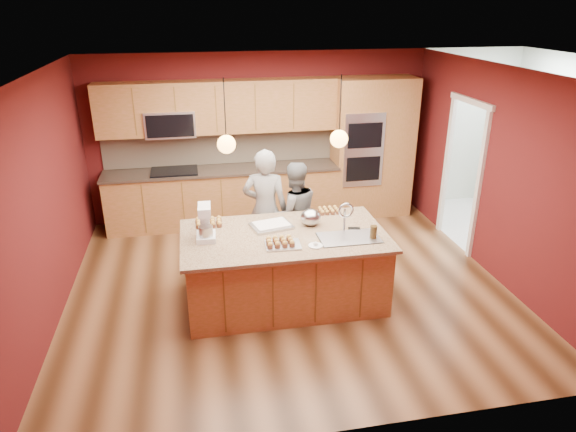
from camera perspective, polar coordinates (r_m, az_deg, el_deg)
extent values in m
plane|color=#422713|center=(6.74, -0.01, -7.66)|extent=(5.50, 5.50, 0.00)
plane|color=white|center=(5.85, -0.01, 15.78)|extent=(5.50, 5.50, 0.00)
plane|color=#541415|center=(8.53, -3.20, 8.76)|extent=(5.50, 0.00, 5.50)
plane|color=#541415|center=(3.96, 6.87, -8.80)|extent=(5.50, 0.00, 5.50)
plane|color=#541415|center=(6.29, -25.45, 1.33)|extent=(0.00, 5.00, 5.00)
plane|color=#541415|center=(7.18, 22.17, 4.37)|extent=(0.00, 5.00, 5.00)
cube|color=olive|center=(8.45, -7.16, 2.09)|extent=(3.70, 0.60, 0.90)
cube|color=#2C221C|center=(8.29, -7.31, 5.07)|extent=(3.74, 0.64, 0.04)
cube|color=#C2AD8F|center=(8.49, -7.55, 7.62)|extent=(3.70, 0.03, 0.56)
cube|color=olive|center=(8.18, -7.72, 11.93)|extent=(3.70, 0.36, 0.80)
cube|color=black|center=(8.27, -12.52, 4.87)|extent=(0.72, 0.52, 0.03)
cube|color=silver|center=(8.19, -12.94, 10.02)|extent=(0.76, 0.40, 0.40)
cube|color=olive|center=(8.65, 7.76, 7.42)|extent=(0.80, 0.60, 2.30)
cube|color=silver|center=(8.36, 8.41, 7.20)|extent=(0.66, 0.04, 1.20)
cube|color=olive|center=(8.87, 11.78, 7.54)|extent=(0.50, 0.60, 2.30)
plane|color=beige|center=(9.04, 21.81, -1.11)|extent=(2.60, 2.60, 0.00)
plane|color=beige|center=(9.15, 27.86, 7.13)|extent=(0.00, 2.70, 2.70)
cube|color=white|center=(8.91, 27.54, 10.83)|extent=(0.35, 2.40, 0.75)
cylinder|color=black|center=(5.49, -7.03, 11.45)|extent=(0.01, 0.01, 0.70)
sphere|color=#FFA948|center=(5.57, -6.86, 7.92)|extent=(0.20, 0.20, 0.20)
cylinder|color=black|center=(5.71, 5.83, 11.93)|extent=(0.01, 0.01, 0.70)
sphere|color=#FFA948|center=(5.78, 5.69, 8.53)|extent=(0.20, 0.20, 0.20)
cube|color=olive|center=(6.23, -0.42, -5.91)|extent=(2.30, 1.25, 0.84)
cube|color=tan|center=(6.03, -0.43, -2.22)|extent=(2.40, 1.35, 0.04)
cube|color=silver|center=(6.01, 6.77, -3.13)|extent=(0.69, 0.40, 0.18)
imported|color=black|center=(6.87, -2.53, 0.70)|extent=(0.70, 0.55, 1.67)
imported|color=slate|center=(6.96, 0.65, 0.18)|extent=(0.78, 0.64, 1.47)
cube|color=white|center=(5.96, -9.08, -2.30)|extent=(0.23, 0.29, 0.06)
cube|color=white|center=(6.00, -9.23, -0.33)|extent=(0.11, 0.09, 0.28)
cube|color=white|center=(5.85, -9.28, 0.67)|extent=(0.15, 0.29, 0.11)
cylinder|color=#AFB2B5|center=(5.89, -9.11, -1.81)|extent=(0.16, 0.16, 0.15)
cube|color=silver|center=(6.21, -1.85, -1.11)|extent=(0.54, 0.45, 0.03)
cube|color=white|center=(6.20, -1.85, -0.94)|extent=(0.46, 0.37, 0.02)
cube|color=silver|center=(5.74, -0.57, -3.24)|extent=(0.40, 0.30, 0.02)
ellipsoid|color=#AFB2B5|center=(6.24, 2.53, -0.14)|extent=(0.25, 0.25, 0.21)
cylinder|color=white|center=(5.74, 3.08, -3.31)|extent=(0.16, 0.16, 0.01)
cylinder|color=#3A2A12|center=(5.97, 9.47, -1.80)|extent=(0.08, 0.08, 0.16)
cube|color=black|center=(6.21, 7.36, -1.39)|extent=(0.16, 0.10, 0.01)
cube|color=white|center=(8.93, 26.30, 0.92)|extent=(0.71, 0.72, 0.89)
cube|color=white|center=(9.49, 23.76, 2.84)|extent=(0.76, 0.77, 0.97)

